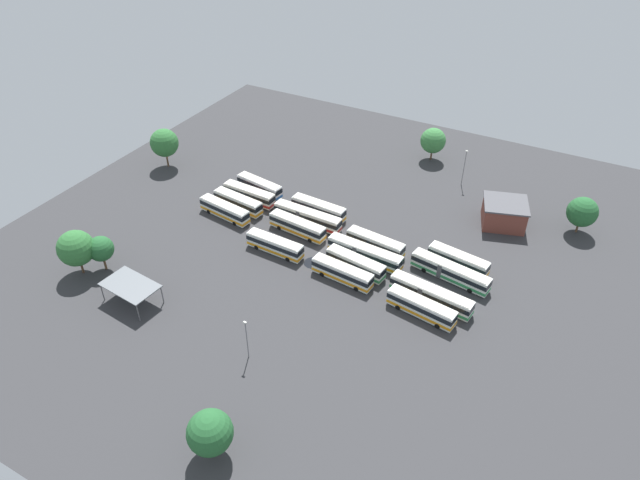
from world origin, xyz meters
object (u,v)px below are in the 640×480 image
(bus_row0_slot4, at_px, (260,186))
(bus_row1_slot0, at_px, (275,245))
(bus_row3_slot0, at_px, (421,307))
(lamp_post_mid_lot, at_px, (247,338))
(bus_row2_slot3, at_px, (375,243))
(bus_row0_slot3, at_px, (249,194))
(bus_row2_slot2, at_px, (365,253))
(bus_row1_slot2, at_px, (298,226))
(bus_row1_slot4, at_px, (319,209))
(bus_row3_slot1, at_px, (431,295))
(bus_row3_slot4, at_px, (458,260))
(tree_east_edge, at_px, (210,433))
(tree_northwest, at_px, (164,143))
(bus_row2_slot1, at_px, (356,264))
(tree_south_edge, at_px, (582,212))
(tree_northeast, at_px, (433,141))
(bus_row1_slot3, at_px, (307,217))
(bus_row2_slot0, at_px, (342,273))
(bus_row0_slot2, at_px, (238,202))
(maintenance_shelter, at_px, (130,285))
(depot_building, at_px, (504,213))
(bus_row0_slot1, at_px, (225,210))
(tree_north_edge, at_px, (101,249))
(lamp_post_near_entrance, at_px, (464,166))
(bus_row3_slot3, at_px, (450,272))
(tree_west_edge, at_px, (76,248))

(bus_row0_slot4, bearing_deg, bus_row1_slot0, -49.03)
(bus_row3_slot0, distance_m, lamp_post_mid_lot, 31.21)
(lamp_post_mid_lot, bearing_deg, bus_row2_slot3, 79.64)
(bus_row0_slot3, xyz_separation_m, bus_row2_slot2, (32.32, -7.18, 0.00))
(bus_row1_slot0, distance_m, bus_row1_slot2, 7.88)
(bus_row1_slot4, relative_size, bus_row3_slot1, 0.81)
(bus_row2_slot2, distance_m, lamp_post_mid_lot, 32.69)
(bus_row3_slot4, bearing_deg, tree_east_edge, -107.14)
(bus_row1_slot2, height_order, bus_row1_slot4, same)
(bus_row1_slot4, xyz_separation_m, tree_northwest, (-44.06, 1.35, 4.71))
(bus_row2_slot1, height_order, tree_east_edge, tree_east_edge)
(bus_row0_slot3, bearing_deg, tree_south_edge, 18.80)
(bus_row1_slot4, height_order, tree_northeast, tree_northeast)
(bus_row1_slot3, height_order, lamp_post_mid_lot, lamp_post_mid_lot)
(bus_row3_slot1, bearing_deg, bus_row2_slot0, -172.84)
(bus_row2_slot0, relative_size, bus_row2_slot3, 1.00)
(bus_row0_slot2, xyz_separation_m, lamp_post_mid_lot, (26.71, -35.31, 2.55))
(bus_row0_slot2, height_order, tree_south_edge, tree_south_edge)
(bus_row3_slot4, distance_m, maintenance_shelter, 61.69)
(bus_row2_slot0, distance_m, bus_row2_slot3, 11.61)
(bus_row1_slot2, bearing_deg, tree_south_edge, 28.98)
(bus_row0_slot2, distance_m, bus_row1_slot4, 18.21)
(bus_row3_slot4, relative_size, depot_building, 1.09)
(bus_row0_slot1, relative_size, bus_row3_slot1, 0.81)
(bus_row3_slot1, height_order, tree_north_edge, tree_north_edge)
(bus_row2_slot2, relative_size, lamp_post_mid_lot, 2.00)
(bus_row0_slot2, height_order, lamp_post_near_entrance, lamp_post_near_entrance)
(bus_row0_slot1, bearing_deg, bus_row2_slot0, -11.89)
(bus_row1_slot4, height_order, tree_northwest, tree_northwest)
(bus_row0_slot2, height_order, bus_row1_slot4, same)
(tree_south_edge, bearing_deg, bus_row1_slot0, -145.17)
(bus_row3_slot3, height_order, bus_row3_slot4, same)
(bus_row3_slot3, bearing_deg, tree_northeast, 113.76)
(tree_north_edge, xyz_separation_m, tree_east_edge, (43.06, -22.57, -0.03))
(bus_row0_slot3, distance_m, bus_row3_slot4, 49.36)
(bus_row3_slot0, distance_m, maintenance_shelter, 51.99)
(bus_row3_slot4, relative_size, lamp_post_mid_lot, 1.56)
(bus_row0_slot1, relative_size, tree_west_edge, 1.37)
(bus_row0_slot2, distance_m, tree_west_edge, 35.72)
(bus_row1_slot0, distance_m, tree_west_edge, 37.66)
(bus_row3_slot0, distance_m, tree_east_edge, 42.79)
(bus_row0_slot1, distance_m, bus_row2_slot0, 33.01)
(tree_northeast, height_order, tree_west_edge, tree_west_edge)
(tree_north_edge, bearing_deg, tree_south_edge, 35.82)
(bus_row1_slot4, height_order, bus_row3_slot0, same)
(bus_row3_slot1, bearing_deg, tree_northwest, 167.72)
(bus_row0_slot3, bearing_deg, bus_row0_slot2, -95.33)
(tree_northeast, bearing_deg, bus_row2_slot2, -86.91)
(bus_row0_slot1, height_order, bus_row0_slot2, same)
(bus_row1_slot0, relative_size, tree_east_edge, 1.53)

